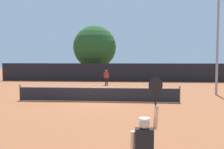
{
  "coord_description": "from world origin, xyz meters",
  "views": [
    {
      "loc": [
        2.22,
        -16.01,
        2.82
      ],
      "look_at": [
        0.75,
        2.44,
        1.64
      ],
      "focal_mm": 39.46,
      "sensor_mm": 36.0,
      "label": 1
    }
  ],
  "objects_px": {
    "player_receiving": "(106,76)",
    "parked_car_near": "(179,72)",
    "player_serving": "(145,144)",
    "large_tree": "(95,47)",
    "light_pole": "(218,29)",
    "tennis_ball": "(103,97)"
  },
  "relations": [
    {
      "from": "player_serving",
      "to": "parked_car_near",
      "type": "height_order",
      "value": "player_serving"
    },
    {
      "from": "player_receiving",
      "to": "light_pole",
      "type": "relative_size",
      "value": 0.17
    },
    {
      "from": "player_receiving",
      "to": "light_pole",
      "type": "xyz_separation_m",
      "value": [
        9.33,
        -6.46,
        4.17
      ]
    },
    {
      "from": "player_receiving",
      "to": "large_tree",
      "type": "relative_size",
      "value": 0.21
    },
    {
      "from": "light_pole",
      "to": "parked_car_near",
      "type": "bearing_deg",
      "value": 87.75
    },
    {
      "from": "player_receiving",
      "to": "large_tree",
      "type": "bearing_deg",
      "value": -73.52
    },
    {
      "from": "large_tree",
      "to": "tennis_ball",
      "type": "bearing_deg",
      "value": -79.4
    },
    {
      "from": "player_serving",
      "to": "player_receiving",
      "type": "xyz_separation_m",
      "value": [
        -2.98,
        21.18,
        -0.09
      ]
    },
    {
      "from": "player_serving",
      "to": "light_pole",
      "type": "xyz_separation_m",
      "value": [
        6.35,
        14.71,
        4.08
      ]
    },
    {
      "from": "player_receiving",
      "to": "player_serving",
      "type": "bearing_deg",
      "value": 98.0
    },
    {
      "from": "player_serving",
      "to": "tennis_ball",
      "type": "distance_m",
      "value": 13.03
    },
    {
      "from": "player_serving",
      "to": "large_tree",
      "type": "bearing_deg",
      "value": 100.53
    },
    {
      "from": "player_receiving",
      "to": "parked_car_near",
      "type": "height_order",
      "value": "parked_car_near"
    },
    {
      "from": "player_receiving",
      "to": "tennis_ball",
      "type": "bearing_deg",
      "value": 94.26
    },
    {
      "from": "light_pole",
      "to": "parked_car_near",
      "type": "height_order",
      "value": "light_pole"
    },
    {
      "from": "light_pole",
      "to": "player_receiving",
      "type": "bearing_deg",
      "value": 145.3
    },
    {
      "from": "player_serving",
      "to": "player_receiving",
      "type": "height_order",
      "value": "player_serving"
    },
    {
      "from": "large_tree",
      "to": "parked_car_near",
      "type": "relative_size",
      "value": 1.77
    },
    {
      "from": "player_receiving",
      "to": "parked_car_near",
      "type": "bearing_deg",
      "value": -127.67
    },
    {
      "from": "player_serving",
      "to": "large_tree",
      "type": "xyz_separation_m",
      "value": [
        -5.55,
        29.87,
        3.43
      ]
    },
    {
      "from": "tennis_ball",
      "to": "large_tree",
      "type": "distance_m",
      "value": 17.95
    },
    {
      "from": "light_pole",
      "to": "large_tree",
      "type": "height_order",
      "value": "light_pole"
    }
  ]
}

